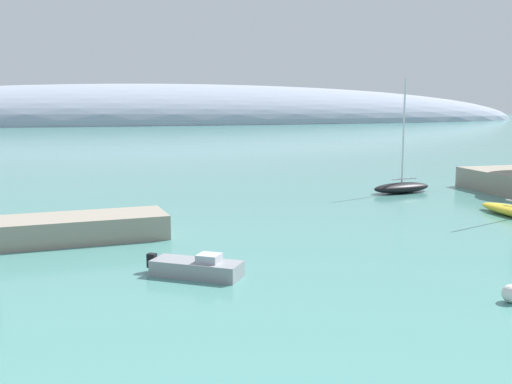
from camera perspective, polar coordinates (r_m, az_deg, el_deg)
distant_ridge at (r=234.85m, az=-8.91°, el=6.36°), size 301.36×59.12×28.89m
sailboat_black_mid_mooring at (r=59.97m, az=13.35°, el=0.50°), size 6.52×3.31×10.75m
motorboat_grey_foreground at (r=31.21m, az=-5.52°, el=-7.00°), size 4.73×3.91×1.20m
mooring_buoy_white at (r=29.44m, az=22.55°, el=-8.69°), size 0.80×0.80×0.80m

